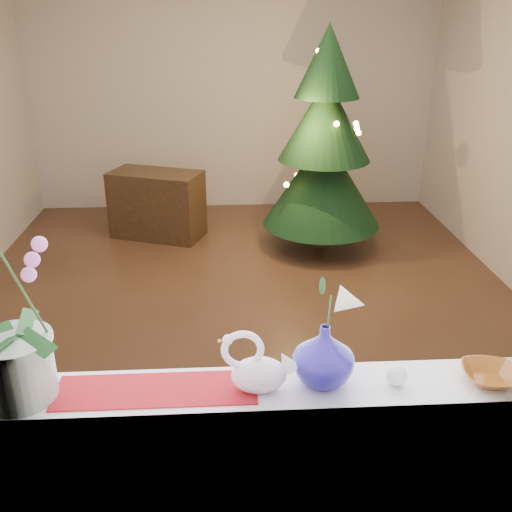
{
  "coord_description": "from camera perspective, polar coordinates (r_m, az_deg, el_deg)",
  "views": [
    {
      "loc": [
        -0.13,
        -4.03,
        2.14
      ],
      "look_at": [
        0.03,
        -1.4,
        1.0
      ],
      "focal_mm": 40.0,
      "sensor_mm": 36.0,
      "label": 1
    }
  ],
  "objects": [
    {
      "name": "paperweight",
      "position": [
        2.11,
        13.87,
        -11.5
      ],
      "size": [
        0.08,
        0.08,
        0.08
      ],
      "primitive_type": "sphere",
      "rotation": [
        0.0,
        0.0,
        -0.07
      ],
      "color": "white",
      "rests_on": "windowsill"
    },
    {
      "name": "lily",
      "position": [
        1.91,
        7.14,
        -3.59
      ],
      "size": [
        0.14,
        0.08,
        0.2
      ],
      "primitive_type": null,
      "color": "white",
      "rests_on": "blue_vase"
    },
    {
      "name": "side_table",
      "position": [
        5.88,
        -9.85,
        5.09
      ],
      "size": [
        1.0,
        0.73,
        0.67
      ],
      "primitive_type": "cube",
      "rotation": [
        0.0,
        0.0,
        -0.36
      ],
      "color": "black",
      "rests_on": "ground"
    },
    {
      "name": "wall_front",
      "position": [
        1.72,
        1.31,
        -3.92
      ],
      "size": [
        4.5,
        0.1,
        2.7
      ],
      "primitive_type": "cube",
      "color": "#BDB3A5",
      "rests_on": "ground"
    },
    {
      "name": "swan",
      "position": [
        1.98,
        0.28,
        -10.6
      ],
      "size": [
        0.29,
        0.19,
        0.22
      ],
      "primitive_type": null,
      "rotation": [
        0.0,
        0.0,
        0.27
      ],
      "color": "white",
      "rests_on": "windowsill"
    },
    {
      "name": "ground",
      "position": [
        4.56,
        -1.37,
        -4.66
      ],
      "size": [
        5.0,
        5.0,
        0.0
      ],
      "primitive_type": "plane",
      "color": "#3D2719",
      "rests_on": "ground"
    },
    {
      "name": "orchid_pot",
      "position": [
        1.98,
        -23.93,
        -3.82
      ],
      "size": [
        0.33,
        0.33,
        0.77
      ],
      "primitive_type": null,
      "rotation": [
        0.0,
        0.0,
        -0.32
      ],
      "color": "white",
      "rests_on": "windowsill"
    },
    {
      "name": "amber_dish",
      "position": [
        2.24,
        22.36,
        -11.08
      ],
      "size": [
        0.19,
        0.19,
        0.04
      ],
      "primitive_type": "imported",
      "rotation": [
        0.0,
        0.0,
        -0.14
      ],
      "color": "brown",
      "rests_on": "windowsill"
    },
    {
      "name": "window_frame",
      "position": [
        1.62,
        1.34,
        7.63
      ],
      "size": [
        2.22,
        0.06,
        1.6
      ],
      "primitive_type": null,
      "color": "white",
      "rests_on": "windowsill"
    },
    {
      "name": "xmas_tree",
      "position": [
        5.38,
        6.86,
        11.21
      ],
      "size": [
        1.26,
        1.26,
        2.06
      ],
      "primitive_type": null,
      "rotation": [
        0.0,
        0.0,
        -0.13
      ],
      "color": "black",
      "rests_on": "ground"
    },
    {
      "name": "window_apron",
      "position": [
        2.31,
        1.0,
        -23.9
      ],
      "size": [
        2.2,
        0.08,
        0.88
      ],
      "primitive_type": "cube",
      "color": "white",
      "rests_on": "ground"
    },
    {
      "name": "windowsill",
      "position": [
        2.07,
        0.9,
        -13.38
      ],
      "size": [
        2.2,
        0.26,
        0.04
      ],
      "primitive_type": "cube",
      "color": "white",
      "rests_on": "window_apron"
    },
    {
      "name": "wall_back",
      "position": [
        6.58,
        -2.33,
        16.39
      ],
      "size": [
        4.5,
        0.1,
        2.7
      ],
      "primitive_type": "cube",
      "color": "#BDB3A5",
      "rests_on": "ground"
    },
    {
      "name": "blue_vase",
      "position": [
        2.02,
        6.81,
        -9.37
      ],
      "size": [
        0.25,
        0.25,
        0.26
      ],
      "primitive_type": "imported",
      "rotation": [
        0.0,
        0.0,
        -0.02
      ],
      "color": "navy",
      "rests_on": "windowsill"
    },
    {
      "name": "runner",
      "position": [
        2.07,
        -9.93,
        -13.05
      ],
      "size": [
        0.7,
        0.2,
        0.01
      ],
      "primitive_type": "cube",
      "color": "maroon",
      "rests_on": "windowsill"
    }
  ]
}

